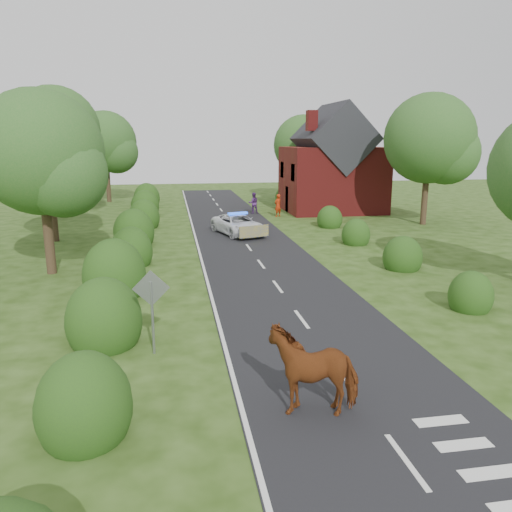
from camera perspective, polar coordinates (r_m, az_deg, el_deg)
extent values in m
plane|color=#243D0E|center=(14.11, 9.48, -12.81)|extent=(120.00, 120.00, 0.00)
cube|color=black|center=(27.97, -0.51, 0.53)|extent=(6.00, 70.00, 0.02)
cube|color=white|center=(10.92, 16.80, -21.51)|extent=(0.12, 1.80, 0.01)
cube|color=white|center=(14.10, 9.48, -12.72)|extent=(0.12, 1.80, 0.01)
cube|color=white|center=(17.62, 5.24, -7.18)|extent=(0.12, 1.80, 0.01)
cube|color=white|center=(21.30, 2.49, -3.50)|extent=(0.12, 1.80, 0.01)
cube|color=white|center=(25.09, 0.58, -0.92)|extent=(0.12, 1.80, 0.01)
cube|color=white|center=(28.93, -0.83, 0.99)|extent=(0.12, 1.80, 0.01)
cube|color=white|center=(32.81, -1.90, 2.44)|extent=(0.12, 1.80, 0.01)
cube|color=white|center=(36.72, -2.75, 3.59)|extent=(0.12, 1.80, 0.01)
cube|color=white|center=(40.64, -3.44, 4.52)|extent=(0.12, 1.80, 0.01)
cube|color=white|center=(44.58, -4.01, 5.28)|extent=(0.12, 1.80, 0.01)
cube|color=white|center=(48.52, -4.48, 5.92)|extent=(0.12, 1.80, 0.01)
cube|color=white|center=(52.48, -4.89, 6.46)|extent=(0.12, 1.80, 0.01)
cube|color=white|center=(56.44, -5.24, 6.92)|extent=(0.12, 1.80, 0.01)
cube|color=white|center=(60.41, -5.54, 7.33)|extent=(0.12, 1.80, 0.01)
cube|color=white|center=(27.66, -6.45, 0.34)|extent=(0.12, 70.00, 0.01)
cube|color=white|center=(11.14, 25.22, -21.51)|extent=(1.20, 0.35, 0.01)
cube|color=white|center=(11.76, 22.62, -19.28)|extent=(1.20, 0.35, 0.01)
cube|color=white|center=(12.40, 20.33, -17.26)|extent=(1.20, 0.35, 0.01)
ellipsoid|color=#274919|center=(11.52, -19.01, -16.00)|extent=(2.00, 2.10, 2.40)
ellipsoid|color=#274919|center=(16.04, -16.97, -7.09)|extent=(2.30, 2.41, 2.70)
ellipsoid|color=#274919|center=(20.77, -15.88, -2.15)|extent=(2.50, 2.62, 3.00)
ellipsoid|color=#274919|center=(25.62, -14.06, 0.50)|extent=(2.10, 2.20, 2.50)
ellipsoid|color=#274919|center=(30.50, -13.78, 2.67)|extent=(2.40, 2.52, 2.80)
ellipsoid|color=#274919|center=(36.40, -12.68, 4.30)|extent=(2.20, 2.31, 2.60)
ellipsoid|color=#274919|center=(42.34, -12.57, 5.56)|extent=(2.30, 2.41, 2.70)
ellipsoid|color=#274919|center=(48.30, -12.37, 6.51)|extent=(2.40, 2.52, 2.80)
ellipsoid|color=#274919|center=(20.02, 23.32, -4.22)|extent=(1.60, 1.68, 1.90)
ellipsoid|color=#274919|center=(25.14, 16.39, -0.14)|extent=(1.90, 2.00, 2.10)
ellipsoid|color=#274919|center=(30.49, 11.34, 2.37)|extent=(1.70, 1.78, 2.00)
ellipsoid|color=#274919|center=(36.16, 8.42, 4.16)|extent=(1.80, 1.89, 2.00)
ellipsoid|color=#274919|center=(49.49, 3.19, 6.69)|extent=(1.70, 1.78, 2.00)
cylinder|color=#332316|center=(24.95, -22.66, 2.57)|extent=(0.44, 0.44, 3.96)
sphere|color=#285B20|center=(24.61, -23.41, 10.83)|extent=(5.60, 5.60, 5.60)
sphere|color=#43672C|center=(23.89, -21.22, 8.81)|extent=(3.92, 3.92, 3.92)
cylinder|color=#332316|center=(33.01, -22.19, 4.79)|extent=(0.44, 0.44, 3.74)
sphere|color=#285B20|center=(32.75, -22.71, 10.67)|extent=(5.60, 5.60, 5.60)
sphere|color=#43672C|center=(32.03, -21.07, 9.25)|extent=(3.92, 3.92, 3.92)
cylinder|color=#332316|center=(42.99, -21.44, 7.33)|extent=(0.44, 0.44, 4.84)
sphere|color=#285B20|center=(42.83, -21.94, 13.18)|extent=(6.80, 6.80, 6.80)
sphere|color=#43672C|center=(41.94, -20.38, 11.82)|extent=(4.76, 4.76, 4.76)
cylinder|color=#332316|center=(52.46, -16.56, 8.23)|extent=(0.44, 0.44, 4.18)
sphere|color=#285B20|center=(52.31, -16.83, 12.38)|extent=(6.00, 6.00, 6.00)
sphere|color=#43672C|center=(51.61, -15.66, 11.39)|extent=(4.20, 4.20, 4.20)
cylinder|color=#332316|center=(38.78, 18.75, 6.67)|extent=(0.44, 0.44, 4.40)
sphere|color=#285B20|center=(38.58, 19.19, 12.57)|extent=(6.40, 6.40, 6.40)
sphere|color=#43672C|center=(38.58, 21.02, 10.94)|extent=(4.48, 4.48, 4.48)
cylinder|color=#332316|center=(51.86, 5.33, 8.54)|extent=(0.44, 0.44, 3.96)
sphere|color=#285B20|center=(51.69, 5.42, 12.52)|extent=(6.00, 6.00, 6.00)
sphere|color=#43672C|center=(51.42, 6.72, 11.48)|extent=(4.20, 4.20, 4.20)
cylinder|color=gray|center=(14.84, -11.74, -6.96)|extent=(0.08, 0.08, 2.20)
cube|color=gray|center=(14.56, -11.91, -3.63)|extent=(1.06, 0.04, 1.06)
cube|color=maroon|center=(44.29, 8.67, 8.66)|extent=(8.00, 7.00, 5.50)
cube|color=black|center=(44.16, 8.83, 13.12)|extent=(5.94, 7.40, 5.94)
cube|color=maroon|center=(41.54, 6.40, 15.13)|extent=(0.80, 0.80, 1.60)
imported|color=#592F12|center=(11.98, 6.54, -13.15)|extent=(2.50, 1.52, 1.69)
imported|color=white|center=(32.93, -2.09, 3.61)|extent=(3.48, 5.21, 1.33)
cube|color=yellow|center=(30.79, -0.23, 2.82)|extent=(1.91, 0.63, 0.73)
cube|color=blue|center=(32.82, -2.10, 4.89)|extent=(1.35, 0.65, 0.14)
imported|color=#B1280B|center=(40.66, 2.52, 5.80)|extent=(0.80, 0.73, 1.83)
imported|color=#502869|center=(42.37, -0.29, 6.07)|extent=(0.87, 0.68, 1.77)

